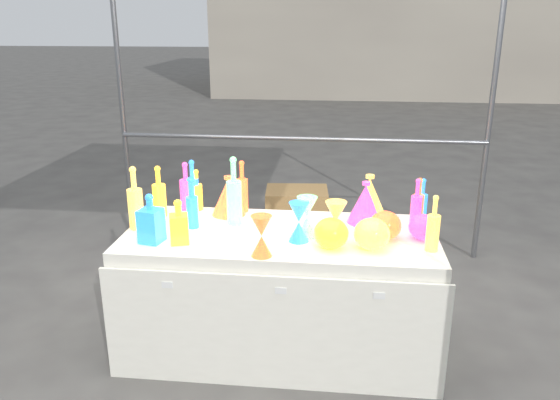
# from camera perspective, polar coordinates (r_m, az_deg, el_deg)

# --- Properties ---
(ground) EXTENTS (80.00, 80.00, 0.00)m
(ground) POSITION_cam_1_polar(r_m,az_deg,el_deg) (3.52, -0.00, -14.87)
(ground) COLOR slate
(ground) RESTS_ON ground
(display_table) EXTENTS (1.84, 0.83, 0.75)m
(display_table) POSITION_cam_1_polar(r_m,az_deg,el_deg) (3.32, -0.02, -9.54)
(display_table) COLOR white
(display_table) RESTS_ON ground
(cardboard_box_closed) EXTENTS (0.61, 0.46, 0.42)m
(cardboard_box_closed) POSITION_cam_1_polar(r_m,az_deg,el_deg) (5.16, 1.75, -1.13)
(cardboard_box_closed) COLOR tan
(cardboard_box_closed) RESTS_ON ground
(cardboard_box_flat) EXTENTS (0.84, 0.66, 0.06)m
(cardboard_box_flat) POSITION_cam_1_polar(r_m,az_deg,el_deg) (5.32, 6.52, -2.66)
(cardboard_box_flat) COLOR tan
(cardboard_box_flat) RESTS_ON ground
(bottle_0) EXTENTS (0.09, 0.09, 0.27)m
(bottle_0) POSITION_cam_1_polar(r_m,az_deg,el_deg) (3.55, -8.68, 1.08)
(bottle_0) COLOR red
(bottle_0) RESTS_ON display_table
(bottle_1) EXTENTS (0.10, 0.10, 0.33)m
(bottle_1) POSITION_cam_1_polar(r_m,az_deg,el_deg) (3.55, -9.12, 1.57)
(bottle_1) COLOR #188638
(bottle_1) RESTS_ON display_table
(bottle_2) EXTENTS (0.08, 0.08, 0.34)m
(bottle_2) POSITION_cam_1_polar(r_m,az_deg,el_deg) (3.48, -3.98, 1.45)
(bottle_2) COLOR orange
(bottle_2) RESTS_ON display_table
(bottle_3) EXTENTS (0.10, 0.10, 0.32)m
(bottle_3) POSITION_cam_1_polar(r_m,az_deg,el_deg) (3.56, -9.81, 1.47)
(bottle_3) COLOR #1B5E9E
(bottle_3) RESTS_ON display_table
(bottle_4) EXTENTS (0.12, 0.12, 0.38)m
(bottle_4) POSITION_cam_1_polar(r_m,az_deg,el_deg) (3.29, -14.92, 0.24)
(bottle_4) COLOR #12726A
(bottle_4) RESTS_ON display_table
(bottle_5) EXTENTS (0.11, 0.11, 0.42)m
(bottle_5) POSITION_cam_1_polar(r_m,az_deg,el_deg) (3.25, -4.83, 0.96)
(bottle_5) COLOR #C6279A
(bottle_5) RESTS_ON display_table
(bottle_6) EXTENTS (0.10, 0.10, 0.32)m
(bottle_6) POSITION_cam_1_polar(r_m,az_deg,el_deg) (3.48, -12.53, 0.92)
(bottle_6) COLOR red
(bottle_6) RESTS_ON display_table
(bottle_7) EXTENTS (0.09, 0.09, 0.30)m
(bottle_7) POSITION_cam_1_polar(r_m,az_deg,el_deg) (3.24, -9.19, -0.36)
(bottle_7) COLOR #188638
(bottle_7) RESTS_ON display_table
(decanter_0) EXTENTS (0.12, 0.12, 0.25)m
(decanter_0) POSITION_cam_1_polar(r_m,az_deg,el_deg) (3.04, -10.53, -2.21)
(decanter_0) COLOR red
(decanter_0) RESTS_ON display_table
(decanter_2) EXTENTS (0.14, 0.14, 0.28)m
(decanter_2) POSITION_cam_1_polar(r_m,az_deg,el_deg) (3.08, -13.36, -1.85)
(decanter_2) COLOR #188638
(decanter_2) RESTS_ON display_table
(hourglass_0) EXTENTS (0.14, 0.14, 0.22)m
(hourglass_0) POSITION_cam_1_polar(r_m,az_deg,el_deg) (2.83, -1.95, -3.79)
(hourglass_0) COLOR orange
(hourglass_0) RESTS_ON display_table
(hourglass_2) EXTENTS (0.16, 0.16, 0.24)m
(hourglass_2) POSITION_cam_1_polar(r_m,az_deg,el_deg) (3.00, 5.83, -2.34)
(hourglass_2) COLOR #12726A
(hourglass_2) RESTS_ON display_table
(hourglass_3) EXTENTS (0.15, 0.15, 0.24)m
(hourglass_3) POSITION_cam_1_polar(r_m,az_deg,el_deg) (3.08, 2.83, -1.78)
(hourglass_3) COLOR #C6279A
(hourglass_3) RESTS_ON display_table
(hourglass_5) EXTENTS (0.12, 0.12, 0.23)m
(hourglass_5) POSITION_cam_1_polar(r_m,az_deg,el_deg) (3.01, 1.98, -2.31)
(hourglass_5) COLOR #188638
(hourglass_5) RESTS_ON display_table
(globe_0) EXTENTS (0.21, 0.21, 0.15)m
(globe_0) POSITION_cam_1_polar(r_m,az_deg,el_deg) (2.95, 5.36, -3.65)
(globe_0) COLOR red
(globe_0) RESTS_ON display_table
(globe_1) EXTENTS (0.25, 0.25, 0.15)m
(globe_1) POSITION_cam_1_polar(r_m,az_deg,el_deg) (2.96, 9.55, -3.70)
(globe_1) COLOR #12726A
(globe_1) RESTS_ON display_table
(globe_2) EXTENTS (0.22, 0.22, 0.15)m
(globe_2) POSITION_cam_1_polar(r_m,az_deg,el_deg) (3.11, 10.91, -2.79)
(globe_2) COLOR orange
(globe_2) RESTS_ON display_table
(globe_3) EXTENTS (0.20, 0.20, 0.13)m
(globe_3) POSITION_cam_1_polar(r_m,az_deg,el_deg) (3.16, 14.67, -2.86)
(globe_3) COLOR #1B5E9E
(globe_3) RESTS_ON display_table
(lampshade_0) EXTENTS (0.28, 0.28, 0.25)m
(lampshade_0) POSITION_cam_1_polar(r_m,az_deg,el_deg) (3.44, -5.42, 0.49)
(lampshade_0) COLOR yellow
(lampshade_0) RESTS_ON display_table
(lampshade_2) EXTENTS (0.29, 0.29, 0.26)m
(lampshade_2) POSITION_cam_1_polar(r_m,az_deg,el_deg) (3.33, 8.90, -0.23)
(lampshade_2) COLOR #1B5E9E
(lampshade_2) RESTS_ON display_table
(lampshade_3) EXTENTS (0.25, 0.25, 0.29)m
(lampshade_3) POSITION_cam_1_polar(r_m,az_deg,el_deg) (3.37, 9.28, 0.26)
(lampshade_3) COLOR #12726A
(lampshade_3) RESTS_ON display_table
(bottle_8) EXTENTS (0.08, 0.08, 0.28)m
(bottle_8) POSITION_cam_1_polar(r_m,az_deg,el_deg) (3.40, 14.64, -0.04)
(bottle_8) COLOR #188638
(bottle_8) RESTS_ON display_table
(bottle_9) EXTENTS (0.08, 0.08, 0.29)m
(bottle_9) POSITION_cam_1_polar(r_m,az_deg,el_deg) (3.36, 14.26, -0.12)
(bottle_9) COLOR orange
(bottle_9) RESTS_ON display_table
(bottle_10) EXTENTS (0.08, 0.08, 0.30)m
(bottle_10) POSITION_cam_1_polar(r_m,az_deg,el_deg) (3.32, 14.07, -0.27)
(bottle_10) COLOR #1B5E9E
(bottle_10) RESTS_ON display_table
(bottle_11) EXTENTS (0.09, 0.09, 0.31)m
(bottle_11) POSITION_cam_1_polar(r_m,az_deg,el_deg) (2.99, 15.75, -2.34)
(bottle_11) COLOR #12726A
(bottle_11) RESTS_ON display_table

